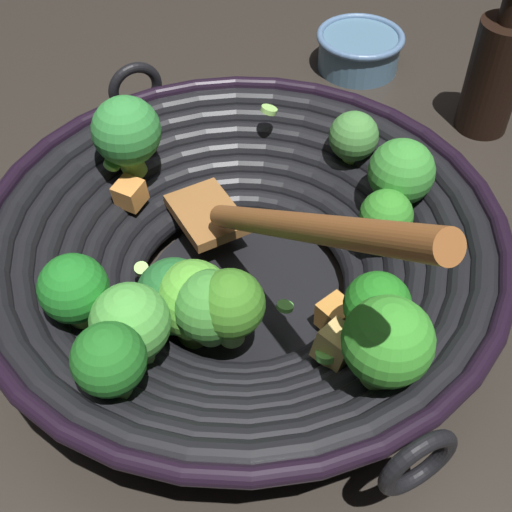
{
  "coord_description": "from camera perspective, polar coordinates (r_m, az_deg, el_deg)",
  "views": [
    {
      "loc": [
        0.21,
        0.3,
        0.44
      ],
      "look_at": [
        -0.02,
        -0.01,
        0.03
      ],
      "focal_mm": 47.46,
      "sensor_mm": 36.0,
      "label": 1
    }
  ],
  "objects": [
    {
      "name": "ground_plane",
      "position": [
        0.58,
        -1.12,
        -3.17
      ],
      "size": [
        4.0,
        4.0,
        0.0
      ],
      "primitive_type": "plane",
      "color": "#28231E"
    },
    {
      "name": "wok",
      "position": [
        0.53,
        -1.25,
        0.35
      ],
      "size": [
        0.41,
        0.45,
        0.24
      ],
      "color": "black",
      "rests_on": "ground"
    },
    {
      "name": "soy_sauce_bottle",
      "position": [
        0.75,
        19.52,
        14.42
      ],
      "size": [
        0.06,
        0.06,
        0.17
      ],
      "color": "black",
      "rests_on": "ground"
    },
    {
      "name": "prep_bowl",
      "position": [
        0.84,
        8.69,
        16.83
      ],
      "size": [
        0.1,
        0.1,
        0.04
      ],
      "color": "slate",
      "rests_on": "ground"
    }
  ]
}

